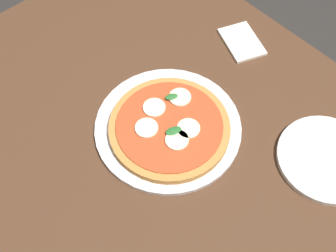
{
  "coord_description": "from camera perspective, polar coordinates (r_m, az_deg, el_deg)",
  "views": [
    {
      "loc": [
        -0.44,
        0.34,
        1.63
      ],
      "look_at": [
        -0.05,
        -0.01,
        0.79
      ],
      "focal_mm": 44.73,
      "sensor_mm": 36.0,
      "label": 1
    }
  ],
  "objects": [
    {
      "name": "plate_white",
      "position": [
        1.02,
        20.79,
        -4.16
      ],
      "size": [
        0.23,
        0.23,
        0.01
      ],
      "primitive_type": "cylinder",
      "color": "white",
      "rests_on": "dining_table"
    },
    {
      "name": "pizza",
      "position": [
        0.98,
        0.19,
        -0.12
      ],
      "size": [
        0.29,
        0.29,
        0.03
      ],
      "color": "#C6843F",
      "rests_on": "serving_tray"
    },
    {
      "name": "napkin",
      "position": [
        1.19,
        10.02,
        11.24
      ],
      "size": [
        0.15,
        0.13,
        0.01
      ],
      "primitive_type": "cube",
      "rotation": [
        0.0,
        0.0,
        -0.37
      ],
      "color": "white",
      "rests_on": "dining_table"
    },
    {
      "name": "ground_plane",
      "position": [
        1.72,
        -1.42,
        -13.33
      ],
      "size": [
        6.0,
        6.0,
        0.0
      ],
      "primitive_type": "plane",
      "color": "#2D2B28"
    },
    {
      "name": "dining_table",
      "position": [
        1.12,
        -2.13,
        -2.25
      ],
      "size": [
        1.14,
        0.97,
        0.78
      ],
      "color": "#4C301E",
      "rests_on": "ground_plane"
    },
    {
      "name": "serving_tray",
      "position": [
        1.0,
        -0.0,
        -0.12
      ],
      "size": [
        0.35,
        0.35,
        0.01
      ],
      "primitive_type": "cylinder",
      "color": "silver",
      "rests_on": "dining_table"
    }
  ]
}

